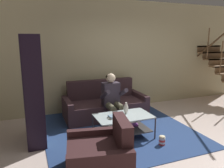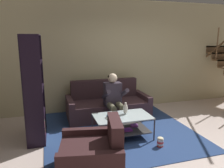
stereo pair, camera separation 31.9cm
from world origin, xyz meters
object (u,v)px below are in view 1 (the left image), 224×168
Objects in this scene: couch at (105,105)px; bookshelf at (33,104)px; coffee_table at (123,123)px; armchair at (100,156)px; person_seated_center at (113,97)px; book_stack at (113,117)px; vase at (126,108)px; popcorn_tub at (162,140)px.

bookshelf is (-1.68, -0.81, 0.44)m from couch.
armchair reaches higher than coffee_table.
person_seated_center is 4.89× the size of book_stack.
bookshelf is at bearing -154.11° from couch.
book_stack is (-0.29, -0.78, -0.15)m from person_seated_center.
book_stack is at bearing -166.61° from coffee_table.
couch is 1.21m from vase.
bookshelf reaches higher than couch.
book_stack is 1.50m from bookshelf.
bookshelf reaches higher than person_seated_center.
coffee_table is 5.85× the size of popcorn_tub.
couch is at bearing 87.40° from coffee_table.
couch is 1.00× the size of bookshelf.
book_stack is (-0.32, -0.14, -0.09)m from vase.
armchair is at bearing -59.08° from bookshelf.
armchair reaches higher than vase.
vase is 1.39m from armchair.
coffee_table is 1.23m from armchair.
vase is at bearing 23.09° from book_stack.
popcorn_tub is at bearing -25.19° from bookshelf.
vase is (0.09, 0.08, 0.26)m from coffee_table.
popcorn_tub is at bearing -70.14° from person_seated_center.
vase is 0.36m from book_stack.
couch is 0.64m from person_seated_center.
book_stack is (-0.23, -0.05, 0.18)m from coffee_table.
vase is (0.03, -0.64, -0.06)m from person_seated_center.
coffee_table is at bearing -138.21° from vase.
person_seated_center is 1.46m from popcorn_tub.
book_stack is at bearing -19.80° from bookshelf.
popcorn_tub is at bearing -47.14° from coffee_table.
couch reaches higher than vase.
vase reaches higher than book_stack.
bookshelf is at bearing 168.00° from vase.
book_stack is 1.26× the size of popcorn_tub.
coffee_table is 0.79m from popcorn_tub.
armchair is at bearing -116.64° from person_seated_center.
vase is 1.76m from bookshelf.
bookshelf reaches higher than armchair.
couch is 8.60× the size of vase.
vase is at bearing 49.81° from armchair.
popcorn_tub is at bearing -34.03° from book_stack.
bookshelf is 2.45m from popcorn_tub.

